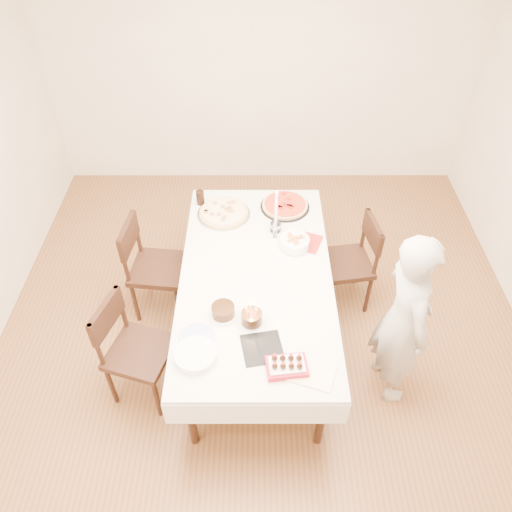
{
  "coord_description": "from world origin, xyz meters",
  "views": [
    {
      "loc": [
        -0.06,
        -2.52,
        3.44
      ],
      "look_at": [
        -0.06,
        0.1,
        0.94
      ],
      "focal_mm": 35.0,
      "sensor_mm": 36.0,
      "label": 1
    }
  ],
  "objects_px": {
    "pasta_bowl": "(295,243)",
    "layer_cake": "(223,311)",
    "taper_candle": "(276,211)",
    "pizza_white": "(224,213)",
    "strawberry_box": "(287,366)",
    "person": "(404,320)",
    "cola_glass": "(200,198)",
    "chair_left_savory": "(158,269)",
    "chair_left_dessert": "(140,352)",
    "pizza_pepperoni": "(285,205)",
    "chair_right_savory": "(346,264)",
    "birthday_cake": "(252,314)",
    "dining_table": "(256,307)"
  },
  "relations": [
    {
      "from": "pasta_bowl",
      "to": "layer_cake",
      "type": "relative_size",
      "value": 1.12
    },
    {
      "from": "pasta_bowl",
      "to": "taper_candle",
      "type": "relative_size",
      "value": 0.57
    },
    {
      "from": "pizza_white",
      "to": "strawberry_box",
      "type": "relative_size",
      "value": 1.76
    },
    {
      "from": "person",
      "to": "pizza_white",
      "type": "xyz_separation_m",
      "value": [
        -1.29,
        1.16,
        0.02
      ]
    },
    {
      "from": "cola_glass",
      "to": "strawberry_box",
      "type": "distance_m",
      "value": 1.83
    },
    {
      "from": "person",
      "to": "pasta_bowl",
      "type": "distance_m",
      "value": 1.03
    },
    {
      "from": "chair_left_savory",
      "to": "strawberry_box",
      "type": "height_order",
      "value": "chair_left_savory"
    },
    {
      "from": "pasta_bowl",
      "to": "cola_glass",
      "type": "height_order",
      "value": "cola_glass"
    },
    {
      "from": "chair_left_dessert",
      "to": "pasta_bowl",
      "type": "bearing_deg",
      "value": -127.51
    },
    {
      "from": "chair_left_savory",
      "to": "pasta_bowl",
      "type": "height_order",
      "value": "chair_left_savory"
    },
    {
      "from": "pasta_bowl",
      "to": "taper_candle",
      "type": "distance_m",
      "value": 0.29
    },
    {
      "from": "pizza_pepperoni",
      "to": "cola_glass",
      "type": "height_order",
      "value": "cola_glass"
    },
    {
      "from": "taper_candle",
      "to": "cola_glass",
      "type": "distance_m",
      "value": 0.75
    },
    {
      "from": "taper_candle",
      "to": "pizza_pepperoni",
      "type": "bearing_deg",
      "value": 73.68
    },
    {
      "from": "chair_right_savory",
      "to": "birthday_cake",
      "type": "distance_m",
      "value": 1.25
    },
    {
      "from": "dining_table",
      "to": "cola_glass",
      "type": "distance_m",
      "value": 1.09
    },
    {
      "from": "dining_table",
      "to": "pasta_bowl",
      "type": "bearing_deg",
      "value": 44.97
    },
    {
      "from": "chair_right_savory",
      "to": "pizza_pepperoni",
      "type": "relative_size",
      "value": 2.08
    },
    {
      "from": "chair_left_savory",
      "to": "pizza_pepperoni",
      "type": "bearing_deg",
      "value": -149.64
    },
    {
      "from": "dining_table",
      "to": "chair_left_savory",
      "type": "bearing_deg",
      "value": 157.43
    },
    {
      "from": "pizza_pepperoni",
      "to": "strawberry_box",
      "type": "relative_size",
      "value": 1.66
    },
    {
      "from": "birthday_cake",
      "to": "chair_right_savory",
      "type": "bearing_deg",
      "value": 47.82
    },
    {
      "from": "chair_left_dessert",
      "to": "person",
      "type": "relative_size",
      "value": 0.61
    },
    {
      "from": "chair_right_savory",
      "to": "cola_glass",
      "type": "relative_size",
      "value": 6.81
    },
    {
      "from": "dining_table",
      "to": "birthday_cake",
      "type": "distance_m",
      "value": 0.65
    },
    {
      "from": "pasta_bowl",
      "to": "chair_left_dessert",
      "type": "bearing_deg",
      "value": -144.72
    },
    {
      "from": "birthday_cake",
      "to": "strawberry_box",
      "type": "relative_size",
      "value": 0.57
    },
    {
      "from": "chair_left_savory",
      "to": "strawberry_box",
      "type": "xyz_separation_m",
      "value": [
        1.02,
        -1.18,
        0.31
      ]
    },
    {
      "from": "person",
      "to": "pizza_pepperoni",
      "type": "relative_size",
      "value": 3.52
    },
    {
      "from": "chair_right_savory",
      "to": "pizza_white",
      "type": "bearing_deg",
      "value": 155.56
    },
    {
      "from": "birthday_cake",
      "to": "taper_candle",
      "type": "bearing_deg",
      "value": 78.82
    },
    {
      "from": "chair_right_savory",
      "to": "taper_candle",
      "type": "bearing_deg",
      "value": 163.17
    },
    {
      "from": "person",
      "to": "strawberry_box",
      "type": "relative_size",
      "value": 5.84
    },
    {
      "from": "pizza_pepperoni",
      "to": "taper_candle",
      "type": "bearing_deg",
      "value": -106.32
    },
    {
      "from": "birthday_cake",
      "to": "dining_table",
      "type": "bearing_deg",
      "value": 86.31
    },
    {
      "from": "pizza_white",
      "to": "pizza_pepperoni",
      "type": "bearing_deg",
      "value": 11.3
    },
    {
      "from": "person",
      "to": "pasta_bowl",
      "type": "xyz_separation_m",
      "value": [
        -0.71,
        0.75,
        0.04
      ]
    },
    {
      "from": "taper_candle",
      "to": "chair_left_savory",
      "type": "bearing_deg",
      "value": -170.47
    },
    {
      "from": "chair_left_dessert",
      "to": "layer_cake",
      "type": "relative_size",
      "value": 4.45
    },
    {
      "from": "pasta_bowl",
      "to": "layer_cake",
      "type": "xyz_separation_m",
      "value": [
        -0.53,
        -0.7,
        -0.0
      ]
    },
    {
      "from": "chair_left_dessert",
      "to": "strawberry_box",
      "type": "height_order",
      "value": "chair_left_dessert"
    },
    {
      "from": "chair_left_dessert",
      "to": "pasta_bowl",
      "type": "distance_m",
      "value": 1.44
    },
    {
      "from": "cola_glass",
      "to": "birthday_cake",
      "type": "distance_m",
      "value": 1.4
    },
    {
      "from": "pasta_bowl",
      "to": "strawberry_box",
      "type": "relative_size",
      "value": 0.9
    },
    {
      "from": "person",
      "to": "cola_glass",
      "type": "xyz_separation_m",
      "value": [
        -1.5,
        1.31,
        0.06
      ]
    },
    {
      "from": "chair_left_dessert",
      "to": "pizza_pepperoni",
      "type": "xyz_separation_m",
      "value": [
        1.09,
        1.32,
        0.31
      ]
    },
    {
      "from": "cola_glass",
      "to": "chair_left_savory",
      "type": "bearing_deg",
      "value": -122.72
    },
    {
      "from": "person",
      "to": "pizza_white",
      "type": "distance_m",
      "value": 1.74
    },
    {
      "from": "pizza_pepperoni",
      "to": "taper_candle",
      "type": "height_order",
      "value": "taper_candle"
    },
    {
      "from": "pasta_bowl",
      "to": "birthday_cake",
      "type": "height_order",
      "value": "birthday_cake"
    }
  ]
}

